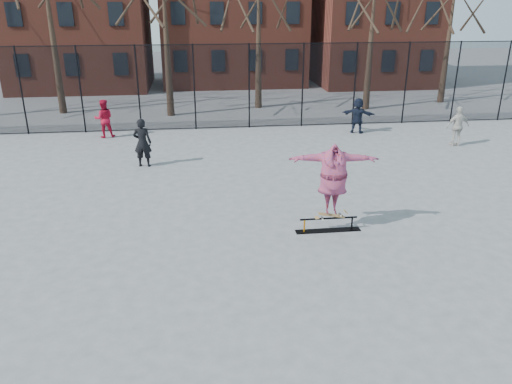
{
  "coord_description": "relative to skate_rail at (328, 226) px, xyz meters",
  "views": [
    {
      "loc": [
        -1.35,
        -10.83,
        6.0
      ],
      "look_at": [
        0.14,
        1.5,
        1.12
      ],
      "focal_mm": 35.0,
      "sensor_mm": 36.0,
      "label": 1
    }
  ],
  "objects": [
    {
      "name": "bystander_red",
      "position": [
        -7.61,
        10.79,
        0.71
      ],
      "size": [
        0.94,
        0.79,
        1.72
      ],
      "primitive_type": "imported",
      "rotation": [
        0.0,
        0.0,
        3.32
      ],
      "color": "#B8102D",
      "rests_on": "ground"
    },
    {
      "name": "skate_rail",
      "position": [
        0.0,
        0.0,
        0.0
      ],
      "size": [
        1.8,
        0.28,
        0.4
      ],
      "color": "black",
      "rests_on": "ground"
    },
    {
      "name": "skateboard",
      "position": [
        0.06,
        -0.0,
        0.29
      ],
      "size": [
        0.78,
        0.19,
        0.09
      ],
      "primitive_type": null,
      "color": "#9C6E3E",
      "rests_on": "skate_rail"
    },
    {
      "name": "bystander_black",
      "position": [
        -5.5,
        6.32,
        0.76
      ],
      "size": [
        0.72,
        0.52,
        1.84
      ],
      "primitive_type": "imported",
      "rotation": [
        0.0,
        0.0,
        3.01
      ],
      "color": "black",
      "rests_on": "ground"
    },
    {
      "name": "ground",
      "position": [
        -2.09,
        -1.21,
        -0.15
      ],
      "size": [
        100.0,
        100.0,
        0.0
      ],
      "primitive_type": "plane",
      "color": "slate"
    },
    {
      "name": "fence",
      "position": [
        -2.11,
        11.79,
        1.9
      ],
      "size": [
        34.03,
        0.07,
        4.0
      ],
      "color": "black",
      "rests_on": "ground"
    },
    {
      "name": "bystander_navy",
      "position": [
        4.03,
        10.19,
        0.67
      ],
      "size": [
        1.59,
        1.14,
        1.65
      ],
      "primitive_type": "imported",
      "rotation": [
        0.0,
        0.0,
        2.66
      ],
      "color": "black",
      "rests_on": "ground"
    },
    {
      "name": "bystander_white",
      "position": [
        7.58,
        7.54,
        0.7
      ],
      "size": [
        1.0,
        0.42,
        1.7
      ],
      "primitive_type": "imported",
      "rotation": [
        0.0,
        0.0,
        3.14
      ],
      "color": "beige",
      "rests_on": "ground"
    },
    {
      "name": "skater",
      "position": [
        0.06,
        -0.0,
        1.3
      ],
      "size": [
        2.43,
        0.87,
        1.93
      ],
      "primitive_type": "imported",
      "rotation": [
        0.0,
        0.0,
        -0.1
      ],
      "color": "#443C98",
      "rests_on": "skateboard"
    }
  ]
}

